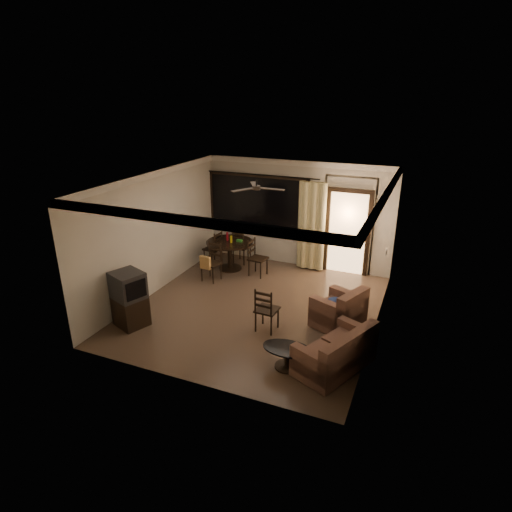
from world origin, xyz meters
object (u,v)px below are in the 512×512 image
at_px(dining_chair_west, 213,255).
at_px(dining_chair_north, 242,253).
at_px(tv_cabinet, 129,299).
at_px(armchair, 340,312).
at_px(dining_table, 230,247).
at_px(sofa, 337,354).
at_px(dining_chair_east, 258,265).
at_px(side_chair, 267,317).
at_px(dining_chair_south, 211,269).
at_px(coffee_table, 287,354).

height_order(dining_chair_west, dining_chair_north, same).
xyz_separation_m(tv_cabinet, armchair, (3.89, 1.50, -0.22)).
bearing_deg(dining_chair_north, dining_table, 86.84).
height_order(sofa, armchair, armchair).
bearing_deg(dining_table, dining_chair_east, -7.08).
relative_size(dining_chair_north, side_chair, 1.02).
distance_m(dining_chair_east, sofa, 4.20).
distance_m(tv_cabinet, armchair, 4.18).
height_order(dining_chair_south, armchair, dining_chair_south).
xyz_separation_m(dining_chair_west, dining_chair_east, (1.38, -0.20, 0.00)).
bearing_deg(dining_chair_east, tv_cabinet, 164.04).
height_order(sofa, side_chair, side_chair).
height_order(sofa, coffee_table, sofa).
xyz_separation_m(dining_table, coffee_table, (2.80, -3.53, -0.35)).
height_order(dining_chair_east, dining_chair_south, same).
distance_m(dining_chair_west, dining_chair_north, 0.77).
xyz_separation_m(dining_chair_east, dining_chair_north, (-0.73, 0.63, 0.00)).
bearing_deg(dining_chair_west, armchair, 69.95).
relative_size(tv_cabinet, armchair, 1.04).
height_order(dining_chair_north, tv_cabinet, tv_cabinet).
distance_m(dining_chair_north, sofa, 5.16).
distance_m(armchair, coffee_table, 1.73).
bearing_deg(dining_chair_north, side_chair, 129.38).
height_order(dining_chair_east, armchair, dining_chair_east).
bearing_deg(armchair, dining_chair_south, -174.01).
distance_m(dining_chair_west, dining_chair_south, 1.05).
bearing_deg(dining_chair_west, dining_table, 86.57).
bearing_deg(dining_chair_south, side_chair, -31.05).
height_order(dining_chair_west, dining_chair_south, same).
bearing_deg(dining_chair_west, dining_chair_north, 130.44).
height_order(dining_table, dining_chair_south, dining_table).
height_order(tv_cabinet, sofa, tv_cabinet).
relative_size(armchair, side_chair, 1.18).
xyz_separation_m(dining_chair_south, sofa, (3.69, -2.42, -0.00)).
distance_m(dining_chair_east, armchair, 3.07).
distance_m(dining_chair_west, sofa, 5.34).
height_order(dining_chair_west, dining_chair_east, same).
relative_size(dining_table, sofa, 0.76).
bearing_deg(dining_chair_east, dining_chair_south, 135.70).
relative_size(dining_table, dining_chair_south, 1.28).
bearing_deg(dining_chair_west, dining_chair_south, 31.95).
distance_m(dining_table, coffee_table, 4.51).
bearing_deg(dining_table, side_chair, -51.21).
bearing_deg(sofa, coffee_table, -137.91).
height_order(dining_chair_south, coffee_table, dining_chair_south).
relative_size(dining_chair_north, coffee_table, 1.09).
bearing_deg(sofa, armchair, 124.39).
distance_m(dining_chair_east, dining_chair_north, 0.97).
relative_size(dining_chair_west, tv_cabinet, 0.83).
relative_size(dining_chair_west, coffee_table, 1.09).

